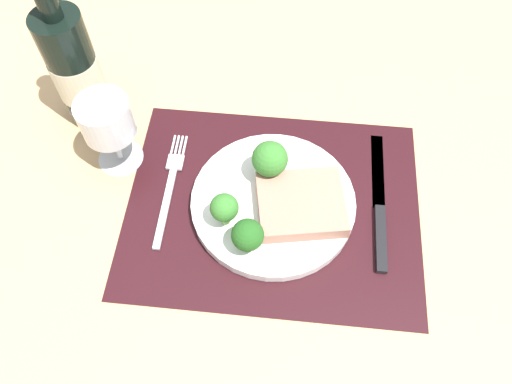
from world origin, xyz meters
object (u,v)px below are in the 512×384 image
(plate, at_px, (273,203))
(wine_bottle, at_px, (75,69))
(steak, at_px, (301,204))
(fork, at_px, (170,187))
(knife, at_px, (380,210))
(wine_glass, at_px, (107,122))

(plate, distance_m, wine_bottle, 0.34)
(plate, bearing_deg, steak, -15.05)
(fork, relative_size, wine_bottle, 0.70)
(plate, xyz_separation_m, wine_bottle, (-0.30, 0.14, 0.09))
(steak, bearing_deg, plate, 164.95)
(plate, relative_size, knife, 1.00)
(plate, height_order, steak, steak)
(fork, bearing_deg, knife, 0.57)
(steak, height_order, wine_glass, wine_glass)
(fork, distance_m, wine_bottle, 0.22)
(wine_glass, bearing_deg, plate, -14.48)
(wine_glass, bearing_deg, knife, -8.18)
(knife, distance_m, wine_glass, 0.40)
(plate, height_order, wine_glass, wine_glass)
(wine_glass, bearing_deg, steak, -14.56)
(plate, height_order, knife, plate)
(fork, xyz_separation_m, wine_glass, (-0.08, 0.05, 0.08))
(plate, bearing_deg, wine_glass, 165.52)
(knife, height_order, wine_bottle, wine_bottle)
(steak, height_order, knife, steak)
(steak, bearing_deg, wine_glass, 165.44)
(plate, distance_m, knife, 0.15)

